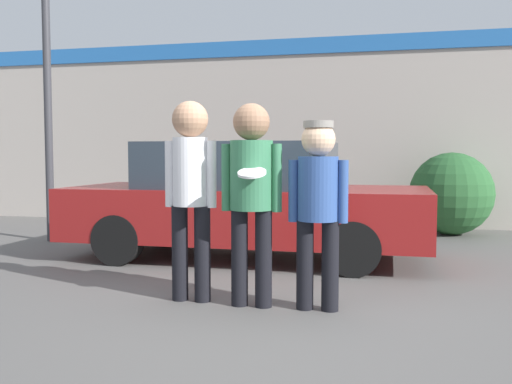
% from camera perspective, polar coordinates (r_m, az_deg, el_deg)
% --- Properties ---
extents(ground_plane, '(56.00, 56.00, 0.00)m').
position_cam_1_polar(ground_plane, '(5.14, 1.33, -11.52)').
color(ground_plane, '#5B5956').
extents(storefront_building, '(24.00, 0.22, 3.55)m').
position_cam_1_polar(storefront_building, '(11.00, 7.99, 6.10)').
color(storefront_building, '#B2A89E').
rests_on(storefront_building, ground).
extents(person_left, '(0.49, 0.33, 1.84)m').
position_cam_1_polar(person_left, '(5.25, -6.56, 1.09)').
color(person_left, black).
rests_on(person_left, ground).
extents(person_middle_with_frisbee, '(0.55, 0.57, 1.80)m').
position_cam_1_polar(person_middle_with_frisbee, '(5.03, -0.46, 0.83)').
color(person_middle_with_frisbee, black).
rests_on(person_middle_with_frisbee, ground).
extents(person_right, '(0.52, 0.35, 1.64)m').
position_cam_1_polar(person_right, '(4.94, 6.22, -0.56)').
color(person_right, black).
rests_on(person_right, ground).
extents(parked_car_near, '(4.60, 1.86, 1.51)m').
position_cam_1_polar(parked_car_near, '(7.42, -1.10, -0.86)').
color(parked_car_near, maroon).
rests_on(parked_car_near, ground).
extents(street_lamp, '(1.56, 0.35, 5.24)m').
position_cam_1_polar(street_lamp, '(9.49, -18.65, 15.36)').
color(street_lamp, '#38383D').
rests_on(street_lamp, ground).
extents(shrub, '(1.39, 1.39, 1.39)m').
position_cam_1_polar(shrub, '(10.13, 18.96, -0.15)').
color(shrub, '#285B2D').
rests_on(shrub, ground).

